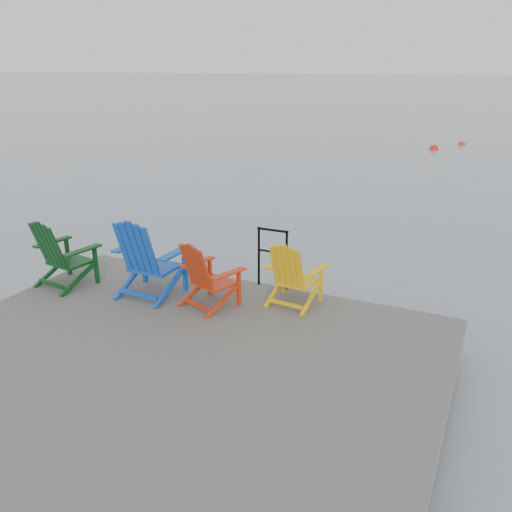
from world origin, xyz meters
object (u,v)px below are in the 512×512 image
at_px(chair_blue, 147,257).
at_px(chair_yellow, 293,273).
at_px(chair_red, 207,274).
at_px(chair_green, 61,253).
at_px(handrail, 273,252).
at_px(buoy_b, 462,145).
at_px(buoy_a, 434,149).

height_order(chair_blue, chair_yellow, chair_blue).
xyz_separation_m(chair_red, chair_yellow, (1.03, 0.54, -0.01)).
bearing_deg(chair_green, chair_yellow, 22.45).
relative_size(handrail, chair_blue, 0.78).
xyz_separation_m(handrail, chair_green, (-2.84, -1.27, -0.02)).
distance_m(chair_green, buoy_b, 22.56).
xyz_separation_m(chair_blue, chair_yellow, (1.97, 0.56, -0.12)).
bearing_deg(chair_red, buoy_b, 105.37).
height_order(buoy_a, buoy_b, buoy_a).
bearing_deg(chair_blue, buoy_a, 87.49).
height_order(handrail, chair_yellow, chair_yellow).
distance_m(handrail, chair_blue, 1.79).
relative_size(chair_green, chair_yellow, 1.12).
bearing_deg(chair_green, chair_blue, 18.72).
bearing_deg(chair_green, handrail, 33.12).
distance_m(handrail, chair_yellow, 0.69).
xyz_separation_m(handrail, chair_yellow, (0.51, -0.47, -0.08)).
bearing_deg(handrail, chair_green, -155.87).
relative_size(chair_red, chair_yellow, 1.02).
xyz_separation_m(chair_green, chair_blue, (1.37, 0.23, 0.06)).
bearing_deg(buoy_b, buoy_a, -114.71).
height_order(chair_blue, buoy_a, chair_blue).
height_order(chair_green, chair_blue, chair_blue).
relative_size(handrail, buoy_b, 2.69).
bearing_deg(buoy_a, chair_green, -97.50).
xyz_separation_m(chair_yellow, buoy_a, (-0.69, 19.31, -0.96)).
bearing_deg(chair_yellow, buoy_a, 96.91).
relative_size(chair_red, buoy_a, 2.30).
height_order(handrail, chair_red, chair_red).
distance_m(handrail, buoy_a, 18.87).
distance_m(chair_red, chair_yellow, 1.16).
xyz_separation_m(chair_blue, chair_red, (0.94, 0.03, -0.11)).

